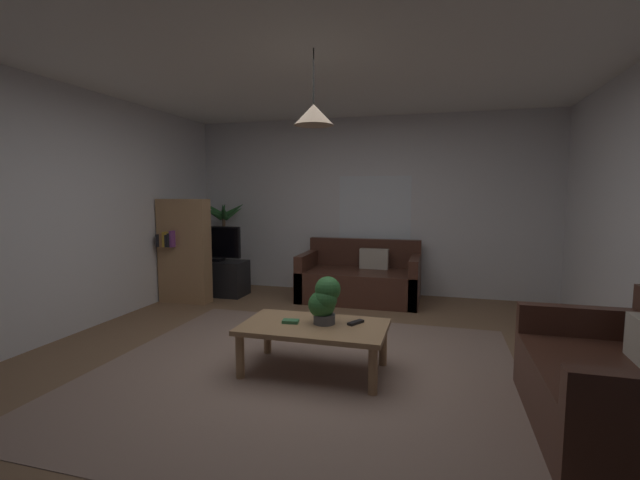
{
  "coord_description": "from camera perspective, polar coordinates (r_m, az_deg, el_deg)",
  "views": [
    {
      "loc": [
        1.05,
        -3.46,
        1.47
      ],
      "look_at": [
        0.0,
        0.3,
        1.05
      ],
      "focal_mm": 24.2,
      "sensor_mm": 36.0,
      "label": 1
    }
  ],
  "objects": [
    {
      "name": "floor",
      "position": [
        3.9,
        -1.23,
        -16.15
      ],
      "size": [
        5.27,
        5.72,
        0.02
      ],
      "primitive_type": "cube",
      "color": "brown",
      "rests_on": "ground"
    },
    {
      "name": "rug",
      "position": [
        3.72,
        -2.16,
        -17.06
      ],
      "size": [
        3.43,
        3.15,
        0.01
      ],
      "primitive_type": "cube",
      "color": "gray",
      "rests_on": "ground"
    },
    {
      "name": "wall_back",
      "position": [
        6.44,
        6.22,
        4.5
      ],
      "size": [
        5.39,
        0.06,
        2.58
      ],
      "primitive_type": "cube",
      "color": "silver",
      "rests_on": "ground"
    },
    {
      "name": "wall_left",
      "position": [
        5.07,
        -31.52,
        3.22
      ],
      "size": [
        0.06,
        5.72,
        2.58
      ],
      "primitive_type": "cube",
      "color": "silver",
      "rests_on": "ground"
    },
    {
      "name": "ceiling",
      "position": [
        3.78,
        -1.33,
        23.42
      ],
      "size": [
        5.27,
        5.72,
        0.02
      ],
      "primitive_type": "cube",
      "color": "white"
    },
    {
      "name": "window_pane",
      "position": [
        6.39,
        7.22,
        3.9
      ],
      "size": [
        1.05,
        0.01,
        1.0
      ],
      "primitive_type": "cube",
      "color": "white"
    },
    {
      "name": "couch_under_window",
      "position": [
        6.02,
        5.34,
        -5.37
      ],
      "size": [
        1.61,
        0.89,
        0.82
      ],
      "color": "#47281E",
      "rests_on": "ground"
    },
    {
      "name": "couch_right_side",
      "position": [
        3.29,
        35.0,
        -16.29
      ],
      "size": [
        0.89,
        1.4,
        0.82
      ],
      "rotation": [
        0.0,
        0.0,
        -1.57
      ],
      "color": "#47281E",
      "rests_on": "ground"
    },
    {
      "name": "coffee_table",
      "position": [
        3.62,
        -0.79,
        -11.95
      ],
      "size": [
        1.18,
        0.69,
        0.4
      ],
      "color": "#A87F56",
      "rests_on": "ground"
    },
    {
      "name": "book_on_table_0",
      "position": [
        3.65,
        -3.91,
        -10.68
      ],
      "size": [
        0.14,
        0.1,
        0.03
      ],
      "primitive_type": "cube",
      "rotation": [
        0.0,
        0.0,
        0.12
      ],
      "color": "#387247",
      "rests_on": "coffee_table"
    },
    {
      "name": "remote_on_table_0",
      "position": [
        3.63,
        4.74,
        -10.82
      ],
      "size": [
        0.12,
        0.16,
        0.02
      ],
      "primitive_type": "cube",
      "rotation": [
        0.0,
        0.0,
        2.61
      ],
      "color": "black",
      "rests_on": "coffee_table"
    },
    {
      "name": "potted_plant_on_table",
      "position": [
        3.58,
        0.63,
        -7.91
      ],
      "size": [
        0.27,
        0.24,
        0.39
      ],
      "color": "#4C4C51",
      "rests_on": "coffee_table"
    },
    {
      "name": "tv_stand",
      "position": [
        6.5,
        -13.6,
        -4.85
      ],
      "size": [
        0.9,
        0.44,
        0.5
      ],
      "primitive_type": "cube",
      "color": "black",
      "rests_on": "ground"
    },
    {
      "name": "tv",
      "position": [
        6.41,
        -13.8,
        -0.42
      ],
      "size": [
        0.81,
        0.16,
        0.51
      ],
      "color": "black",
      "rests_on": "tv_stand"
    },
    {
      "name": "potted_palm_corner",
      "position": [
        6.86,
        -12.59,
        -1.04
      ],
      "size": [
        0.82,
        0.8,
        1.39
      ],
      "color": "beige",
      "rests_on": "ground"
    },
    {
      "name": "bookshelf_corner",
      "position": [
        6.1,
        -17.55,
        -1.37
      ],
      "size": [
        0.7,
        0.31,
        1.4
      ],
      "color": "#A87F56",
      "rests_on": "ground"
    },
    {
      "name": "pendant_lamp",
      "position": [
        3.5,
        -0.84,
        16.25
      ],
      "size": [
        0.31,
        0.31,
        0.58
      ],
      "color": "black"
    }
  ]
}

